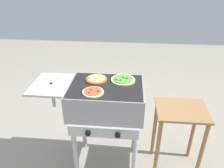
% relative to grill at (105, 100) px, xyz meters
% --- Properties ---
extents(ground_plane, '(8.00, 8.00, 0.00)m').
position_rel_grill_xyz_m(ground_plane, '(0.01, 0.00, -0.76)').
color(ground_plane, gray).
extents(grill, '(0.96, 0.53, 0.90)m').
position_rel_grill_xyz_m(grill, '(0.00, 0.00, 0.00)').
color(grill, gray).
rests_on(grill, ground_plane).
extents(pizza_pepperoni, '(0.17, 0.17, 0.04)m').
position_rel_grill_xyz_m(pizza_pepperoni, '(-0.08, -0.12, 0.15)').
color(pizza_pepperoni, beige).
rests_on(pizza_pepperoni, grill).
extents(pizza_veggie, '(0.21, 0.21, 0.03)m').
position_rel_grill_xyz_m(pizza_veggie, '(0.15, 0.11, 0.15)').
color(pizza_veggie, '#E0C17F').
rests_on(pizza_veggie, grill).
extents(pizza_cheese, '(0.19, 0.19, 0.03)m').
position_rel_grill_xyz_m(pizza_cheese, '(-0.08, 0.11, 0.15)').
color(pizza_cheese, '#C64723').
rests_on(pizza_cheese, grill).
extents(prep_table, '(0.44, 0.36, 0.70)m').
position_rel_grill_xyz_m(prep_table, '(0.67, 0.00, -0.25)').
color(prep_table, olive).
rests_on(prep_table, ground_plane).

